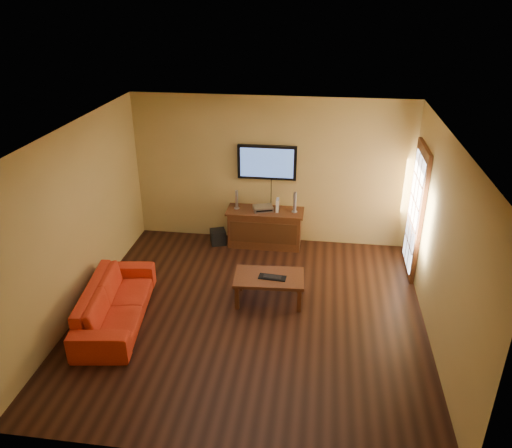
% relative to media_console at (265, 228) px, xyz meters
% --- Properties ---
extents(ground_plane, '(5.00, 5.00, 0.00)m').
position_rel_media_console_xyz_m(ground_plane, '(0.06, -2.23, -0.35)').
color(ground_plane, black).
rests_on(ground_plane, ground).
extents(room_walls, '(5.00, 5.00, 5.00)m').
position_rel_media_console_xyz_m(room_walls, '(0.06, -1.60, 1.34)').
color(room_walls, tan).
rests_on(room_walls, ground).
extents(french_door, '(0.07, 1.02, 2.22)m').
position_rel_media_console_xyz_m(french_door, '(2.52, -0.53, 0.70)').
color(french_door, '#462110').
rests_on(french_door, ground).
extents(media_console, '(1.39, 0.53, 0.69)m').
position_rel_media_console_xyz_m(media_console, '(0.00, 0.00, 0.00)').
color(media_console, '#462110').
rests_on(media_console, ground).
extents(television, '(1.06, 0.08, 0.62)m').
position_rel_media_console_xyz_m(television, '(0.00, 0.22, 1.18)').
color(television, black).
rests_on(television, ground).
extents(coffee_table, '(1.08, 0.68, 0.43)m').
position_rel_media_console_xyz_m(coffee_table, '(0.28, -1.81, 0.02)').
color(coffee_table, '#462110').
rests_on(coffee_table, ground).
extents(sofa, '(0.85, 2.04, 0.77)m').
position_rel_media_console_xyz_m(sofa, '(-1.83, -2.60, 0.04)').
color(sofa, red).
rests_on(sofa, ground).
extents(speaker_left, '(0.10, 0.10, 0.35)m').
position_rel_media_console_xyz_m(speaker_left, '(-0.52, 0.02, 0.51)').
color(speaker_left, silver).
rests_on(speaker_left, media_console).
extents(speaker_right, '(0.10, 0.10, 0.38)m').
position_rel_media_console_xyz_m(speaker_right, '(0.53, 0.01, 0.52)').
color(speaker_right, silver).
rests_on(speaker_right, media_console).
extents(av_receiver, '(0.41, 0.35, 0.08)m').
position_rel_media_console_xyz_m(av_receiver, '(-0.04, 0.01, 0.38)').
color(av_receiver, silver).
rests_on(av_receiver, media_console).
extents(game_console, '(0.05, 0.17, 0.24)m').
position_rel_media_console_xyz_m(game_console, '(0.22, 0.01, 0.46)').
color(game_console, white).
rests_on(game_console, media_console).
extents(subwoofer, '(0.35, 0.35, 0.27)m').
position_rel_media_console_xyz_m(subwoofer, '(-0.87, -0.07, -0.21)').
color(subwoofer, black).
rests_on(subwoofer, ground).
extents(bottle, '(0.07, 0.07, 0.22)m').
position_rel_media_console_xyz_m(bottle, '(-0.56, -0.20, -0.25)').
color(bottle, white).
rests_on(bottle, ground).
extents(keyboard, '(0.42, 0.19, 0.02)m').
position_rel_media_console_xyz_m(keyboard, '(0.34, -1.85, 0.09)').
color(keyboard, black).
rests_on(keyboard, coffee_table).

